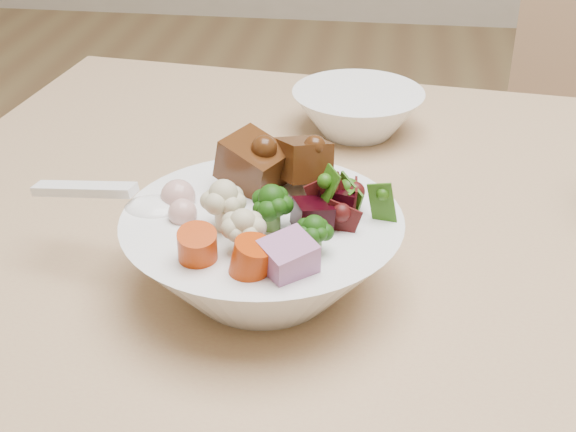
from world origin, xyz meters
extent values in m
cylinder|color=tan|center=(-0.72, 0.31, 0.33)|extent=(0.06, 0.06, 0.66)
cylinder|color=tan|center=(-0.12, 0.37, 0.19)|extent=(0.03, 0.03, 0.38)
cylinder|color=tan|center=(-0.06, 0.67, 0.19)|extent=(0.03, 0.03, 0.38)
sphere|color=black|center=(-0.39, -0.22, 0.79)|extent=(0.04, 0.04, 0.04)
sphere|color=beige|center=(-0.43, -0.22, 0.79)|extent=(0.04, 0.04, 0.04)
cube|color=black|center=(-0.34, -0.18, 0.78)|extent=(0.04, 0.04, 0.03)
cube|color=#9E5F8F|center=(-0.37, -0.28, 0.78)|extent=(0.05, 0.06, 0.04)
cylinder|color=#CB4505|center=(-0.44, -0.27, 0.78)|extent=(0.04, 0.04, 0.03)
sphere|color=#D29C93|center=(-0.47, -0.21, 0.78)|extent=(0.03, 0.03, 0.03)
ellipsoid|color=white|center=(-0.50, -0.20, 0.77)|extent=(0.06, 0.05, 0.02)
cube|color=white|center=(-0.57, -0.18, 0.78)|extent=(0.11, 0.04, 0.02)
camera|label=1|loc=(-0.30, -0.79, 1.12)|focal=50.00mm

